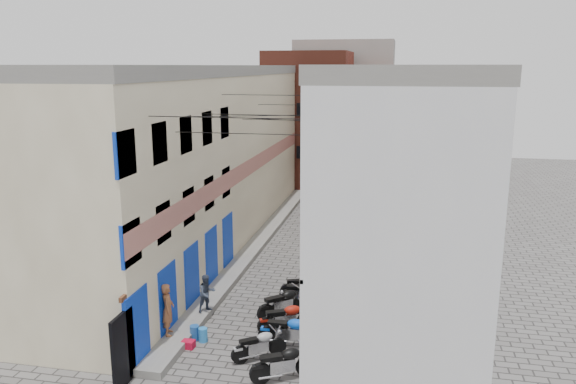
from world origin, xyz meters
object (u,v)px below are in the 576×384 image
Objects in this scene: motorcycle_c at (290,330)px; person_a at (168,309)px; water_jug_near at (203,335)px; motorcycle_f at (305,292)px; person_b at (207,293)px; water_jug_far at (195,333)px; motorcycle_b at (259,344)px; motorcycle_e at (283,302)px; motorcycle_g at (302,285)px; red_crate at (188,344)px; motorcycle_d at (286,316)px; motorcycle_a at (284,362)px.

person_a is at bearing -84.30° from motorcycle_c.
water_jug_near is (1.12, 0.20, -0.90)m from person_a.
person_b reaches higher than motorcycle_f.
water_jug_near is 0.96× the size of water_jug_far.
motorcycle_f is (0.71, 4.21, 0.06)m from motorcycle_b.
motorcycle_e is at bearing -36.35° from person_b.
person_b reaches higher than motorcycle_g.
person_b is (-3.30, -1.69, 0.36)m from motorcycle_f.
red_crate is (0.00, -0.59, -0.12)m from water_jug_far.
red_crate is (-2.44, 0.23, -0.40)m from motorcycle_b.
motorcycle_f is at bearing -21.17° from person_b.
person_b is 2.43m from red_crate.
red_crate is (0.80, -0.31, -1.01)m from person_a.
motorcycle_d is (0.46, 1.94, 0.06)m from motorcycle_b.
motorcycle_c is at bearing -24.31° from motorcycle_e.
motorcycle_f is at bearing 134.67° from motorcycle_b.
motorcycle_a is 6.09m from motorcycle_g.
motorcycle_c is 1.04m from motorcycle_d.
motorcycle_a is at bearing -5.86° from motorcycle_f.
motorcycle_a reaches higher than motorcycle_f.
water_jug_near is (-2.24, -2.34, -0.38)m from motorcycle_e.
motorcycle_f is 3.73m from person_b.
motorcycle_c is 3.24m from water_jug_far.
motorcycle_b is 3.09m from motorcycle_e.
water_jug_far reaches higher than red_crate.
motorcycle_e is 4.48× the size of water_jug_near.
red_crate is at bearing -134.54° from person_b.
motorcycle_e is at bearing 164.25° from motorcycle_a.
person_b is (-3.59, 3.52, 0.35)m from motorcycle_a.
red_crate is at bearing -132.16° from person_a.
motorcycle_d is at bearing -15.33° from motorcycle_f.
motorcycle_c is 1.04× the size of motorcycle_d.
person_a is 3.61× the size of water_jug_far.
motorcycle_f is 4.64m from water_jug_far.
motorcycle_b is at bearing -43.66° from motorcycle_e.
water_jug_near is (-3.12, 1.76, -0.36)m from motorcycle_a.
motorcycle_d is 3.13m from water_jug_far.
person_b is at bearing -162.35° from motorcycle_a.
person_b reaches higher than red_crate.
red_crate is at bearing -77.51° from motorcycle_c.
motorcycle_c is (0.78, 0.95, 0.08)m from motorcycle_b.
motorcycle_f is (0.59, 1.12, -0.02)m from motorcycle_e.
motorcycle_g is at bearing 128.86° from motorcycle_e.
person_b is at bearing -119.51° from motorcycle_e.
water_jug_far is at bearing -87.74° from motorcycle_c.
motorcycle_b is 4.27m from motorcycle_f.
motorcycle_g is 1.27× the size of person_b.
motorcycle_d reaches higher than red_crate.
motorcycle_f is at bearing -178.87° from motorcycle_c.
motorcycle_g is at bearing -8.43° from person_b.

